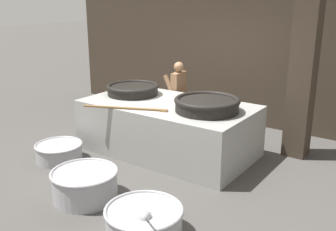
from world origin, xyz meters
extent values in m
plane|color=#474442|center=(0.00, 0.00, 0.00)|extent=(60.00, 60.00, 0.00)
cube|color=#382D23|center=(0.00, 2.47, 1.71)|extent=(8.82, 0.24, 3.43)
cube|color=#382D23|center=(1.95, 1.21, 1.71)|extent=(0.39, 0.39, 3.43)
cube|color=gray|center=(0.00, 0.00, 0.46)|extent=(3.02, 1.66, 0.92)
cylinder|color=black|center=(-0.92, 0.13, 1.00)|extent=(0.96, 0.96, 0.16)
torus|color=black|center=(-0.92, 0.13, 1.08)|extent=(1.00, 1.00, 0.08)
cylinder|color=black|center=(0.82, -0.05, 1.01)|extent=(1.04, 1.04, 0.18)
torus|color=black|center=(0.82, -0.05, 1.10)|extent=(1.09, 1.09, 0.08)
cylinder|color=brown|center=(-0.37, -0.73, 0.94)|extent=(1.35, 0.63, 0.04)
cube|color=brown|center=(0.24, -0.46, 0.93)|extent=(0.15, 0.14, 0.02)
cylinder|color=#8C6647|center=(-0.49, 1.01, 0.36)|extent=(0.11, 0.11, 0.72)
cylinder|color=#8C6647|center=(-0.51, 1.17, 0.36)|extent=(0.11, 0.11, 0.72)
cube|color=olive|center=(-0.50, 1.09, 0.50)|extent=(0.19, 0.23, 0.47)
cube|color=#8C6647|center=(-0.50, 1.09, 0.98)|extent=(0.18, 0.45, 0.53)
cylinder|color=#8C6647|center=(-0.57, 0.86, 0.98)|extent=(0.30, 0.11, 0.49)
cylinder|color=#8C6647|center=(-0.61, 1.30, 0.98)|extent=(0.30, 0.11, 0.49)
sphere|color=#8C6647|center=(-0.50, 1.09, 1.36)|extent=(0.20, 0.20, 0.20)
cylinder|color=#9E9EA3|center=(1.29, -2.33, 0.17)|extent=(0.90, 0.90, 0.34)
torus|color=#9E9EA3|center=(1.29, -2.33, 0.34)|extent=(0.95, 0.95, 0.05)
cylinder|color=orange|center=(1.29, -2.33, 0.25)|extent=(0.79, 0.79, 0.09)
cylinder|color=orange|center=(1.25, -2.57, 0.31)|extent=(0.06, 0.06, 0.04)
cylinder|color=orange|center=(1.28, -2.40, 0.31)|extent=(0.03, 0.04, 0.04)
cylinder|color=orange|center=(1.56, -2.26, 0.31)|extent=(0.06, 0.05, 0.04)
cylinder|color=orange|center=(1.29, -2.33, 0.31)|extent=(0.04, 0.06, 0.03)
cylinder|color=orange|center=(1.24, -2.33, 0.31)|extent=(0.05, 0.05, 0.04)
cylinder|color=orange|center=(1.27, -2.27, 0.31)|extent=(0.06, 0.06, 0.04)
cylinder|color=orange|center=(1.59, -2.25, 0.31)|extent=(0.05, 0.05, 0.04)
cylinder|color=orange|center=(1.17, -2.28, 0.31)|extent=(0.04, 0.05, 0.03)
cylinder|color=orange|center=(1.25, -2.28, 0.31)|extent=(0.04, 0.05, 0.04)
cylinder|color=orange|center=(1.39, -2.30, 0.31)|extent=(0.05, 0.05, 0.03)
sphere|color=#9E9EA3|center=(1.40, -2.44, 0.33)|extent=(0.16, 0.16, 0.16)
cylinder|color=#9E9EA3|center=(1.60, -2.66, 0.54)|extent=(0.44, 0.45, 0.43)
cylinder|color=#9E9EA3|center=(-1.31, -1.42, 0.14)|extent=(0.78, 0.78, 0.29)
torus|color=#9E9EA3|center=(-1.31, -1.42, 0.29)|extent=(0.81, 0.81, 0.04)
cylinder|color=#6B9347|center=(-1.31, -1.42, 0.21)|extent=(0.68, 0.68, 0.07)
cylinder|color=#9E9EA3|center=(0.05, -2.09, 0.20)|extent=(0.90, 0.90, 0.40)
torus|color=#9E9EA3|center=(0.05, -2.09, 0.40)|extent=(0.95, 0.95, 0.05)
cylinder|color=tan|center=(0.05, -2.09, 0.29)|extent=(0.79, 0.79, 0.10)
camera|label=1|loc=(3.86, -5.49, 2.75)|focal=42.00mm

